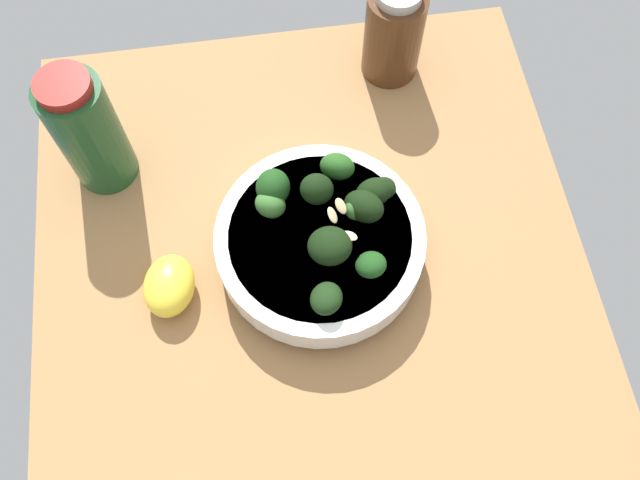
% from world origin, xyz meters
% --- Properties ---
extents(ground_plane, '(0.61, 0.61, 0.05)m').
position_xyz_m(ground_plane, '(0.00, 0.00, -0.02)').
color(ground_plane, '#996D42').
extents(bowl_of_broccoli, '(0.22, 0.22, 0.10)m').
position_xyz_m(bowl_of_broccoli, '(0.01, -0.02, 0.04)').
color(bowl_of_broccoli, white).
rests_on(bowl_of_broccoli, ground_plane).
extents(lemon_wedge, '(0.07, 0.08, 0.04)m').
position_xyz_m(lemon_wedge, '(-0.15, -0.04, 0.02)').
color(lemon_wedge, yellow).
rests_on(lemon_wedge, ground_plane).
extents(bottle_tall, '(0.07, 0.07, 0.16)m').
position_xyz_m(bottle_tall, '(-0.22, 0.13, 0.08)').
color(bottle_tall, '#194723').
rests_on(bottle_tall, ground_plane).
extents(bottle_short, '(0.07, 0.07, 0.13)m').
position_xyz_m(bottle_short, '(0.14, 0.23, 0.06)').
color(bottle_short, '#472814').
rests_on(bottle_short, ground_plane).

